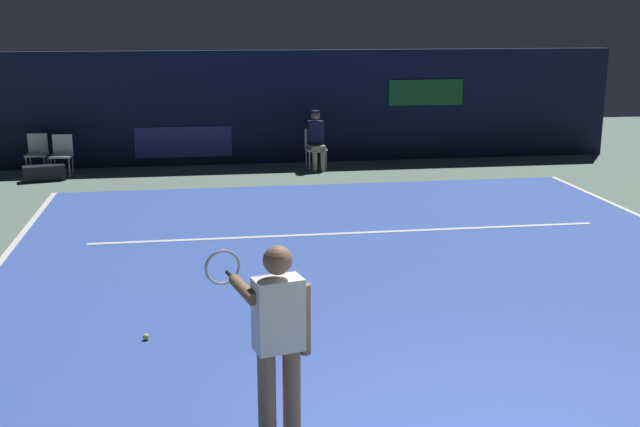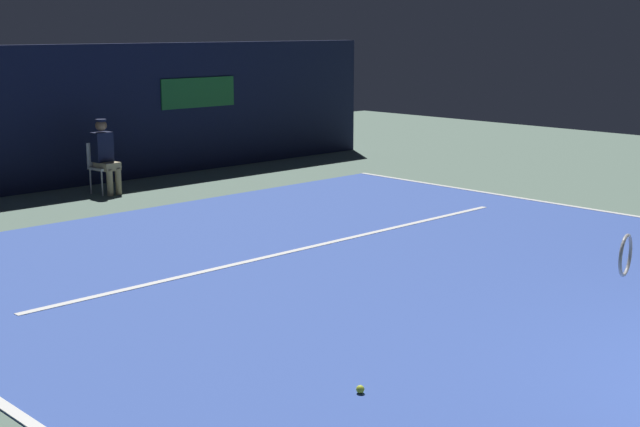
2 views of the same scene
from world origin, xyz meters
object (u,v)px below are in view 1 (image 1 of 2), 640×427
at_px(line_judge_on_chair, 316,139).
at_px(courtside_chair_far, 62,153).
at_px(courtside_chair_near, 37,152).
at_px(tennis_player, 277,339).
at_px(equipment_bag, 44,173).
at_px(tennis_ball, 146,337).

bearing_deg(line_judge_on_chair, courtside_chair_far, 178.39).
distance_m(courtside_chair_near, courtside_chair_far, 0.60).
relative_size(tennis_player, line_judge_on_chair, 1.31).
bearing_deg(equipment_bag, tennis_ball, -87.44).
bearing_deg(courtside_chair_far, courtside_chair_near, 157.87).
bearing_deg(equipment_bag, courtside_chair_far, 44.03).
bearing_deg(tennis_ball, courtside_chair_far, 103.60).
bearing_deg(courtside_chair_far, equipment_bag, -122.35).
bearing_deg(tennis_player, equipment_bag, 108.16).
height_order(line_judge_on_chair, equipment_bag, line_judge_on_chair).
bearing_deg(courtside_chair_near, courtside_chair_far, -22.13).
xyz_separation_m(line_judge_on_chair, equipment_bag, (-5.82, -0.34, -0.53)).
bearing_deg(courtside_chair_far, tennis_player, -73.91).
distance_m(tennis_player, tennis_ball, 2.90).
distance_m(tennis_player, courtside_chair_near, 12.80).
bearing_deg(tennis_ball, line_judge_on_chair, 70.85).
xyz_separation_m(courtside_chair_near, tennis_ball, (2.84, -9.67, -0.46)).
xyz_separation_m(courtside_chair_far, equipment_bag, (-0.31, -0.49, -0.34)).
height_order(line_judge_on_chair, tennis_ball, line_judge_on_chair).
bearing_deg(tennis_ball, courtside_chair_near, 106.35).
height_order(courtside_chair_near, tennis_ball, courtside_chair_near).
distance_m(line_judge_on_chair, courtside_chair_near, 6.08).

